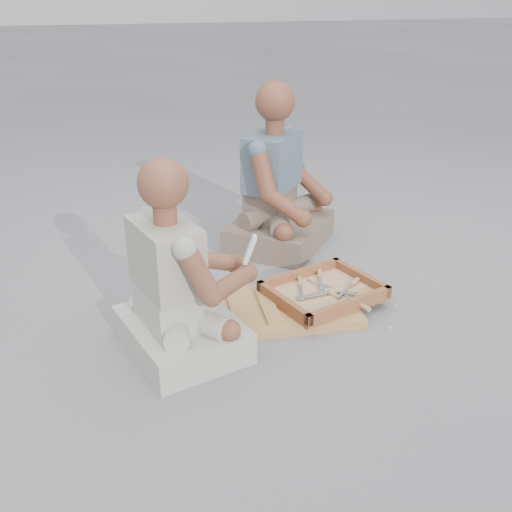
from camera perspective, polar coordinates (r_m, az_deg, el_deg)
name	(u,v)px	position (r m, az deg, el deg)	size (l,w,h in m)	color
ground	(292,334)	(2.45, 3.58, -7.81)	(60.00, 60.00, 0.00)	gray
carved_panel	(283,308)	(2.60, 2.72, -5.18)	(0.65, 0.43, 0.04)	#A77F40
tool_tray	(323,292)	(2.65, 6.76, -3.61)	(0.56, 0.48, 0.06)	brown
chisel_0	(326,291)	(2.64, 7.03, -3.50)	(0.22, 0.04, 0.02)	silver
chisel_1	(353,283)	(2.72, 9.64, -2.73)	(0.19, 0.14, 0.02)	silver
chisel_2	(330,293)	(2.64, 7.43, -3.68)	(0.07, 0.22, 0.02)	silver
chisel_3	(351,292)	(2.66, 9.51, -3.54)	(0.16, 0.18, 0.02)	silver
chisel_4	(320,276)	(2.77, 6.39, -1.95)	(0.11, 0.21, 0.02)	silver
chisel_5	(300,283)	(2.70, 4.43, -2.71)	(0.10, 0.21, 0.02)	silver
chisel_6	(361,305)	(2.56, 10.43, -4.80)	(0.06, 0.22, 0.02)	silver
chisel_7	(360,296)	(2.62, 10.41, -3.96)	(0.16, 0.18, 0.02)	silver
chisel_8	(331,292)	(2.63, 7.51, -3.57)	(0.22, 0.02, 0.02)	silver
wood_chip_0	(396,306)	(2.73, 13.81, -4.86)	(0.02, 0.01, 0.00)	#DAAE81
wood_chip_1	(275,326)	(2.49, 1.92, -7.02)	(0.02, 0.01, 0.00)	#DAAE81
wood_chip_2	(389,328)	(2.55, 13.19, -7.03)	(0.02, 0.01, 0.00)	#DAAE81
wood_chip_3	(314,271)	(2.99, 5.87, -1.48)	(0.02, 0.01, 0.00)	#DAAE81
wood_chip_4	(252,313)	(2.59, -0.41, -5.75)	(0.02, 0.01, 0.00)	#DAAE81
wood_chip_5	(235,284)	(2.84, -2.08, -2.82)	(0.02, 0.01, 0.00)	#DAAE81
wood_chip_6	(245,284)	(2.84, -1.09, -2.79)	(0.02, 0.01, 0.00)	#DAAE81
wood_chip_7	(343,280)	(2.91, 8.71, -2.41)	(0.02, 0.01, 0.00)	#DAAE81
wood_chip_8	(279,322)	(2.53, 2.29, -6.59)	(0.02, 0.01, 0.00)	#DAAE81
wood_chip_9	(376,284)	(2.90, 11.90, -2.76)	(0.02, 0.01, 0.00)	#DAAE81
wood_chip_10	(240,292)	(2.77, -1.58, -3.58)	(0.02, 0.01, 0.00)	#DAAE81
craftsman	(178,289)	(2.24, -7.82, -3.30)	(0.57, 0.58, 0.79)	beige
companion	(278,194)	(3.20, 2.24, 6.25)	(0.74, 0.74, 0.91)	#7D695A
mobile_phone	(250,249)	(2.26, -0.62, 0.67)	(0.07, 0.06, 0.12)	white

